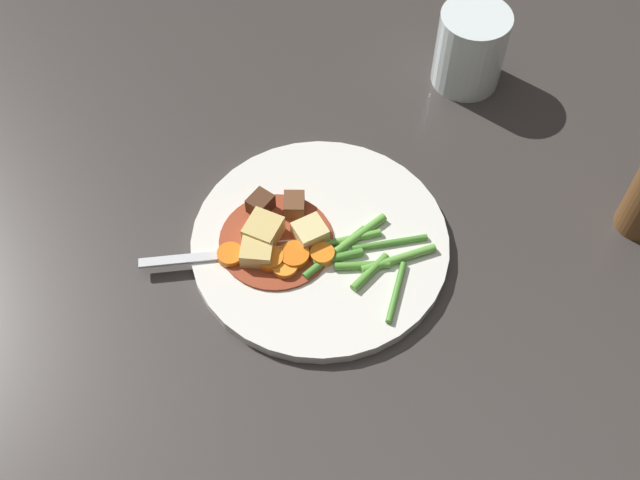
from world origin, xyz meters
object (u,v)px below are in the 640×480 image
object	(u,v)px
carrot_slice_2	(295,256)
meat_chunk_1	(294,205)
carrot_slice_1	(230,255)
dinner_plate	(320,244)
meat_chunk_0	(261,204)
potato_chunk_1	(311,230)
fork	(233,254)
potato_chunk_0	(264,231)
water_glass	(470,48)
carrot_slice_0	(270,259)
carrot_slice_3	(322,255)
carrot_slice_4	(285,267)
potato_chunk_2	(257,252)

from	to	relation	value
carrot_slice_2	meat_chunk_1	world-z (taller)	meat_chunk_1
meat_chunk_1	carrot_slice_1	bearing A→B (deg)	52.75
carrot_slice_2	dinner_plate	bearing A→B (deg)	-127.69
meat_chunk_0	meat_chunk_1	xyz separation A→B (m)	(-0.03, -0.01, -0.00)
dinner_plate	potato_chunk_1	bearing A→B (deg)	-21.22
meat_chunk_0	fork	xyz separation A→B (m)	(0.02, 0.06, -0.01)
potato_chunk_0	carrot_slice_2	bearing A→B (deg)	150.59
carrot_slice_2	meat_chunk_0	bearing A→B (deg)	-48.82
potato_chunk_1	meat_chunk_0	size ratio (longest dim) A/B	1.24
meat_chunk_1	water_glass	world-z (taller)	water_glass
carrot_slice_0	carrot_slice_2	bearing A→B (deg)	-160.01
carrot_slice_3	potato_chunk_0	bearing A→B (deg)	-12.02
carrot_slice_2	carrot_slice_3	world-z (taller)	carrot_slice_2
dinner_plate	carrot_slice_2	xyz separation A→B (m)	(0.02, 0.03, 0.01)
carrot_slice_1	water_glass	size ratio (longest dim) A/B	0.27
carrot_slice_0	potato_chunk_0	bearing A→B (deg)	-65.58
meat_chunk_1	carrot_slice_0	bearing A→B (deg)	80.57
carrot_slice_2	carrot_slice_4	size ratio (longest dim) A/B	1.13
potato_chunk_1	water_glass	size ratio (longest dim) A/B	0.32
meat_chunk_0	meat_chunk_1	size ratio (longest dim) A/B	0.96
carrot_slice_1	carrot_slice_2	size ratio (longest dim) A/B	0.87
dinner_plate	meat_chunk_0	xyz separation A→B (m)	(0.07, -0.03, 0.02)
dinner_plate	carrot_slice_3	bearing A→B (deg)	106.54
carrot_slice_0	potato_chunk_1	size ratio (longest dim) A/B	0.88
carrot_slice_0	fork	xyz separation A→B (m)	(0.04, -0.00, -0.00)
carrot_slice_4	fork	xyz separation A→B (m)	(0.05, -0.01, -0.00)
carrot_slice_1	meat_chunk_1	world-z (taller)	meat_chunk_1
potato_chunk_1	meat_chunk_1	xyz separation A→B (m)	(0.02, -0.03, -0.00)
dinner_plate	carrot_slice_4	world-z (taller)	carrot_slice_4
dinner_plate	carrot_slice_2	distance (m)	0.04
dinner_plate	water_glass	world-z (taller)	water_glass
meat_chunk_0	meat_chunk_1	distance (m)	0.03
carrot_slice_1	fork	size ratio (longest dim) A/B	0.15
potato_chunk_1	meat_chunk_1	bearing A→B (deg)	-50.38
meat_chunk_1	meat_chunk_0	bearing A→B (deg)	9.68
carrot_slice_3	potato_chunk_2	distance (m)	0.06
fork	water_glass	size ratio (longest dim) A/B	1.82
water_glass	meat_chunk_1	bearing A→B (deg)	55.86
fork	carrot_slice_3	bearing A→B (deg)	-171.64
meat_chunk_0	carrot_slice_3	bearing A→B (deg)	147.91
potato_chunk_0	potato_chunk_2	xyz separation A→B (m)	(0.00, 0.02, -0.00)
carrot_slice_1	carrot_slice_3	world-z (taller)	same
carrot_slice_2	fork	xyz separation A→B (m)	(0.06, 0.01, -0.00)
carrot_slice_3	carrot_slice_4	xyz separation A→B (m)	(0.03, 0.02, -0.00)
carrot_slice_3	water_glass	bearing A→B (deg)	-112.92
carrot_slice_0	carrot_slice_3	world-z (taller)	carrot_slice_0
carrot_slice_3	potato_chunk_1	xyz separation A→B (m)	(0.02, -0.02, 0.01)
dinner_plate	water_glass	distance (m)	0.30
meat_chunk_1	fork	distance (m)	0.08
carrot_slice_1	carrot_slice_4	distance (m)	0.06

